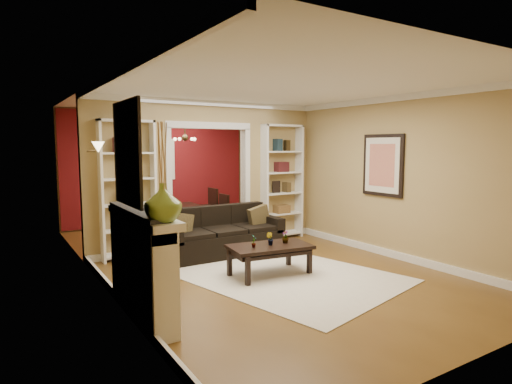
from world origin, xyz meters
TOP-DOWN VIEW (x-y plane):
  - floor at (0.00, 0.00)m, footprint 8.00×8.00m
  - ceiling at (0.00, 0.00)m, footprint 8.00×8.00m
  - wall_back at (0.00, 4.00)m, footprint 8.00×0.00m
  - wall_front at (0.00, -4.00)m, footprint 8.00×0.00m
  - wall_left at (-2.25, 0.00)m, footprint 0.00×8.00m
  - wall_right at (2.25, 0.00)m, footprint 0.00×8.00m
  - partition_wall at (0.00, 1.20)m, footprint 4.50×0.15m
  - red_back_panel at (0.00, 3.97)m, footprint 4.44×0.04m
  - dining_window at (0.00, 3.93)m, footprint 0.78×0.03m
  - area_rug at (0.07, -1.03)m, footprint 3.07×3.77m
  - sofa at (-0.11, 0.45)m, footprint 2.09×0.90m
  - pillow_left at (-0.86, 0.43)m, footprint 0.40×0.24m
  - pillow_right at (0.63, 0.43)m, footprint 0.40×0.15m
  - coffee_table at (-0.07, -0.98)m, footprint 1.25×0.79m
  - plant_left at (-0.35, -0.98)m, footprint 0.11×0.13m
  - plant_center at (-0.07, -0.98)m, footprint 0.12×0.13m
  - plant_right at (0.20, -0.98)m, footprint 0.10×0.10m
  - bookshelf_left at (-1.55, 1.03)m, footprint 0.90×0.30m
  - bookshelf_right at (1.55, 1.03)m, footprint 0.90×0.30m
  - fireplace at (-2.09, -1.50)m, footprint 0.32×1.70m
  - vase at (-2.09, -2.18)m, footprint 0.38×0.38m
  - mirror at (-2.23, -1.50)m, footprint 0.03×0.95m
  - wall_sconce at (-2.15, 0.55)m, footprint 0.18×0.18m
  - framed_art at (2.21, -1.00)m, footprint 0.04×0.85m
  - dining_table at (0.14, 2.62)m, footprint 1.57×0.88m
  - dining_chair_nw at (-0.41, 2.32)m, footprint 0.52×0.52m
  - dining_chair_ne at (0.69, 2.32)m, footprint 0.42×0.42m
  - dining_chair_sw at (-0.41, 2.92)m, footprint 0.49×0.49m
  - dining_chair_se at (0.69, 2.92)m, footprint 0.59×0.59m
  - chandelier at (0.00, 2.70)m, footprint 0.50×0.50m

SIDE VIEW (x-z plane):
  - floor at x=0.00m, z-range 0.00..0.00m
  - area_rug at x=0.07m, z-range 0.00..0.01m
  - coffee_table at x=-0.07m, z-range 0.00..0.45m
  - dining_table at x=0.14m, z-range 0.00..0.55m
  - dining_chair_sw at x=-0.41m, z-range 0.00..0.76m
  - sofa at x=-0.11m, z-range 0.00..0.82m
  - dining_chair_nw at x=-0.41m, z-range 0.00..0.82m
  - dining_chair_ne at x=0.69m, z-range 0.00..0.84m
  - dining_chair_se at x=0.69m, z-range 0.00..0.92m
  - plant_right at x=0.20m, z-range 0.45..0.63m
  - plant_center at x=-0.07m, z-range 0.45..0.63m
  - plant_left at x=-0.35m, z-range 0.45..0.64m
  - fireplace at x=-2.09m, z-range 0.00..1.16m
  - pillow_left at x=-0.86m, z-range 0.40..0.79m
  - pillow_right at x=0.63m, z-range 0.40..0.79m
  - bookshelf_left at x=-1.55m, z-range 0.00..2.30m
  - bookshelf_right at x=1.55m, z-range 0.00..2.30m
  - red_back_panel at x=0.00m, z-range 0.00..2.64m
  - vase at x=-2.09m, z-range 1.16..1.53m
  - wall_back at x=0.00m, z-range -2.65..5.35m
  - wall_front at x=0.00m, z-range -2.65..5.35m
  - wall_left at x=-2.25m, z-range -2.65..5.35m
  - wall_right at x=2.25m, z-range -2.65..5.35m
  - partition_wall at x=0.00m, z-range 0.00..2.70m
  - dining_window at x=0.00m, z-range 1.06..2.04m
  - framed_art at x=2.21m, z-range 1.02..2.08m
  - mirror at x=-2.23m, z-range 1.25..2.35m
  - wall_sconce at x=-2.15m, z-range 1.72..1.94m
  - chandelier at x=0.00m, z-range 1.87..2.17m
  - ceiling at x=0.00m, z-range 2.70..2.70m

